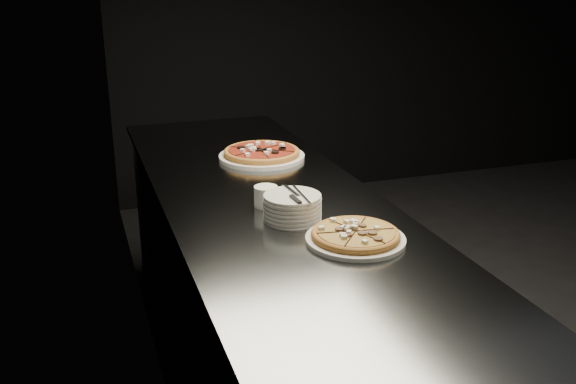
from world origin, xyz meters
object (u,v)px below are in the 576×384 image
object	(u,v)px
pizza_mushroom	(356,236)
pizza_tomato	(262,154)
cutlery	(296,195)
ramekin	(266,196)
counter	(270,311)
plate_stack	(292,207)

from	to	relation	value
pizza_mushroom	pizza_tomato	bearing A→B (deg)	90.84
pizza_mushroom	cutlery	size ratio (longest dim) A/B	1.54
pizza_tomato	cutlery	size ratio (longest dim) A/B	2.17
ramekin	pizza_mushroom	bearing A→B (deg)	-66.27
counter	ramekin	size ratio (longest dim) A/B	30.96
plate_stack	cutlery	world-z (taller)	cutlery
pizza_mushroom	ramekin	size ratio (longest dim) A/B	3.79
counter	pizza_mushroom	world-z (taller)	pizza_mushroom
counter	pizza_tomato	bearing A→B (deg)	76.44
cutlery	plate_stack	bearing A→B (deg)	114.25
counter	pizza_tomato	distance (m)	0.67
pizza_tomato	ramekin	distance (m)	0.56
counter	plate_stack	size ratio (longest dim) A/B	13.43
counter	pizza_mushroom	size ratio (longest dim) A/B	8.16
pizza_mushroom	pizza_tomato	xyz separation A→B (m)	(-0.01, 0.91, 0.00)
pizza_tomato	pizza_mushroom	bearing A→B (deg)	-89.16
cutlery	pizza_mushroom	bearing A→B (deg)	-66.25
counter	cutlery	bearing A→B (deg)	-87.12
pizza_mushroom	cutlery	distance (m)	0.25
cutlery	ramekin	bearing A→B (deg)	105.35
counter	plate_stack	bearing A→B (deg)	-88.74
cutlery	ramekin	distance (m)	0.17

